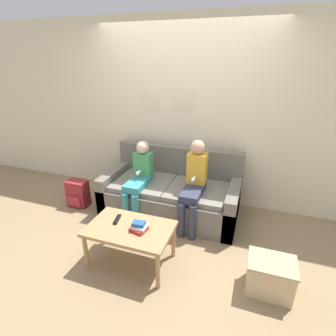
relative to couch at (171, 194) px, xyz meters
The scene contains 10 objects.
ground_plane 0.64m from the couch, 90.00° to the right, with size 10.00×10.00×0.00m, color #937A56.
wall_back 1.15m from the couch, 90.01° to the left, with size 8.00×0.06×2.60m.
couch is the anchor object (origin of this frame).
coffee_table 1.12m from the couch, 93.96° to the right, with size 0.88×0.55×0.45m.
person_left 0.53m from the couch, 150.33° to the right, with size 0.24×0.60×1.03m.
person_right 0.55m from the couch, 28.91° to the right, with size 0.24×0.60×1.13m.
tv_remote 1.09m from the couch, 104.05° to the right, with size 0.07×0.17×0.02m.
book_stack 1.15m from the couch, 88.16° to the right, with size 0.18×0.18×0.10m.
storage_box 1.68m from the couch, 37.97° to the right, with size 0.43×0.33×0.35m.
backpack 1.40m from the couch, 167.10° to the right, with size 0.30×0.22×0.40m.
Camera 1 is at (1.03, -2.53, 2.06)m, focal length 28.00 mm.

